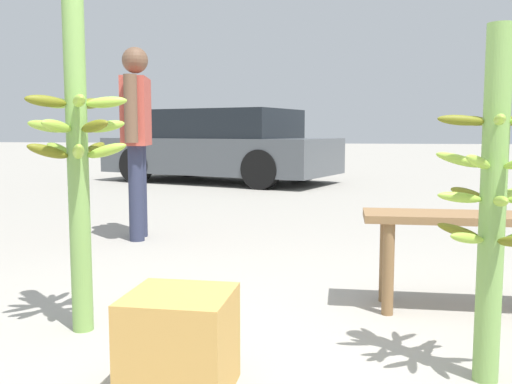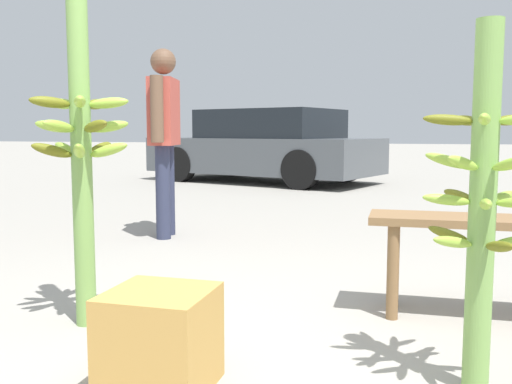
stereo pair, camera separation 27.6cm
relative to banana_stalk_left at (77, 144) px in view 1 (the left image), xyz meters
The scene contains 7 objects.
ground_plane 1.32m from the banana_stalk_left, 23.95° to the right, with size 80.00×80.00×0.00m, color #9E998E.
banana_stalk_left is the anchor object (origin of this frame).
banana_stalk_center 1.79m from the banana_stalk_left, ahead, with size 0.43×0.43×1.33m.
vendor_person 2.32m from the banana_stalk_left, 105.01° to the left, with size 0.30×0.68×1.65m.
market_bench 2.14m from the banana_stalk_left, 16.95° to the left, with size 1.39×0.35×0.52m.
parked_car 7.84m from the banana_stalk_left, 98.33° to the left, with size 4.52×3.07×1.32m.
produce_crate 1.10m from the banana_stalk_left, 40.01° to the right, with size 0.37×0.37×0.37m.
Camera 1 is at (0.37, -2.05, 0.94)m, focal length 40.00 mm.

